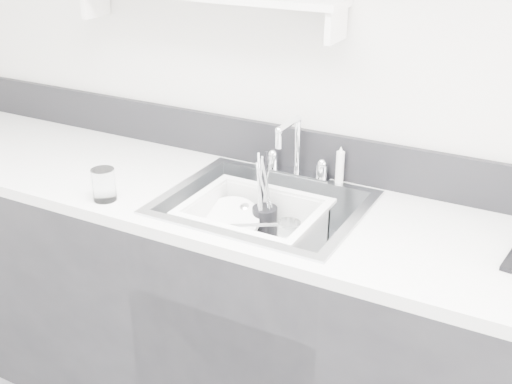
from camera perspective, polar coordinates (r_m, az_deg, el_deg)
The scene contains 12 objects.
counter_run at distance 2.31m, azimuth 0.60°, elevation -11.33°, with size 3.20×0.62×0.92m.
backsplash at distance 2.29m, azimuth 4.14°, elevation 3.68°, with size 3.20×0.02×0.16m, color black.
sink at distance 2.11m, azimuth 0.64°, elevation -3.20°, with size 0.64×0.52×0.20m, color silver, non-canonical shape.
faucet at distance 2.25m, azimuth 3.57°, elevation 2.79°, with size 0.26×0.18×0.23m.
side_sprayer at distance 2.20m, azimuth 7.47°, elevation 2.35°, with size 0.03×0.03×0.14m, color white.
wash_tub at distance 2.09m, azimuth -0.20°, elevation -3.27°, with size 0.43×0.35×0.17m, color white, non-canonical shape.
plate_stack at distance 2.17m, azimuth -2.43°, elevation -3.46°, with size 0.28×0.27×0.11m.
utensil_cup at distance 2.17m, azimuth 0.78°, elevation -2.47°, with size 0.09×0.09×0.29m.
ladle at distance 2.15m, azimuth 0.02°, elevation -3.23°, with size 0.30×0.11×0.09m, color silver, non-canonical shape.
tumbler_in_tub at distance 2.08m, azimuth 2.93°, elevation -4.02°, with size 0.08×0.08×0.11m, color white.
tumbler_counter at distance 2.13m, azimuth -13.37°, elevation 0.64°, with size 0.08×0.08×0.11m, color white.
bowl_small at distance 2.06m, azimuth 1.32°, elevation -5.37°, with size 0.11×0.11×0.03m, color white.
Camera 1 is at (0.86, -0.46, 1.82)m, focal length 45.00 mm.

